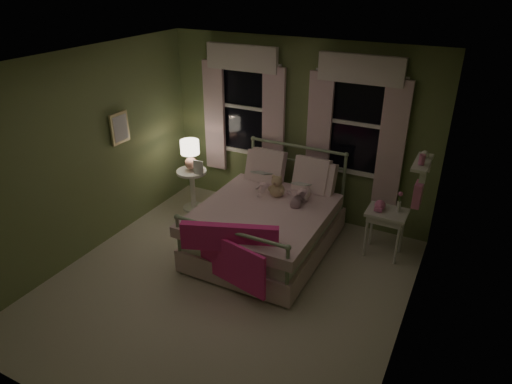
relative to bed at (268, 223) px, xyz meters
The scene contains 18 objects.
room_shell 1.33m from the bed, 94.98° to the right, with size 4.20×4.20×4.20m.
bed is the anchor object (origin of this frame).
pink_throw 1.05m from the bed, 90.00° to the right, with size 1.08×0.48×0.71m.
child_left 0.72m from the bed, 123.60° to the left, with size 0.24×0.16×0.66m, color #F7D1DD.
child_right 0.77m from the bed, 56.40° to the left, with size 0.39×0.30×0.80m, color #F7D1DD.
book_left 0.66m from the bed, 148.52° to the left, with size 0.20×0.27×0.03m, color beige.
book_right 0.63m from the bed, 31.48° to the left, with size 0.20×0.27×0.02m, color beige.
teddy_bear 0.49m from the bed, 90.00° to the left, with size 0.24×0.20×0.32m.
nightstand_left 1.60m from the bed, 162.61° to the left, with size 0.46×0.46×0.65m.
table_lamp 1.70m from the bed, 162.61° to the left, with size 0.28×0.28×0.46m.
book_nightstand 1.51m from the bed, 164.41° to the left, with size 0.16×0.22×0.02m, color beige.
nightstand_right 1.53m from the bed, 21.33° to the left, with size 0.50×0.40×0.64m.
pink_toy 1.46m from the bed, 22.61° to the left, with size 0.14×0.18×0.14m.
bud_vase 1.70m from the bed, 21.43° to the left, with size 0.06×0.06×0.28m.
window_left 1.88m from the bed, 131.33° to the left, with size 1.34×0.13×1.96m.
window_right 1.80m from the bed, 54.23° to the left, with size 1.34×0.13×1.96m.
wall_shelf 2.16m from the bed, ahead, with size 0.15×0.50×0.60m.
framed_picture 2.35m from the bed, 169.75° to the right, with size 0.03×0.32×0.42m.
Camera 1 is at (2.32, -3.74, 3.45)m, focal length 32.00 mm.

